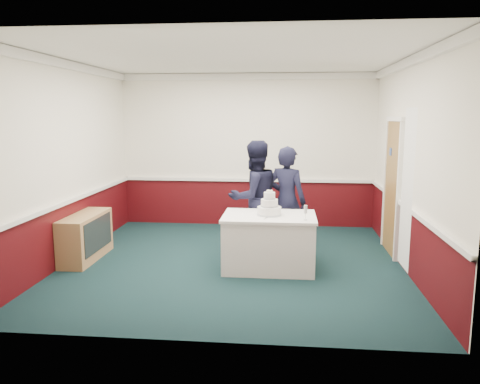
# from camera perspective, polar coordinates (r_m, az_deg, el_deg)

# --- Properties ---
(ground) EXTENTS (5.00, 5.00, 0.00)m
(ground) POSITION_cam_1_polar(r_m,az_deg,el_deg) (7.13, -0.83, -8.61)
(ground) COLOR #122B2D
(ground) RESTS_ON ground
(room_shell) EXTENTS (5.00, 5.00, 3.00)m
(room_shell) POSITION_cam_1_polar(r_m,az_deg,el_deg) (7.38, 0.28, 7.55)
(room_shell) COLOR white
(room_shell) RESTS_ON ground
(sideboard) EXTENTS (0.41, 1.20, 0.70)m
(sideboard) POSITION_cam_1_polar(r_m,az_deg,el_deg) (7.59, -18.29, -5.22)
(sideboard) COLOR #987D4A
(sideboard) RESTS_ON ground
(cake_table) EXTENTS (1.32, 0.92, 0.79)m
(cake_table) POSITION_cam_1_polar(r_m,az_deg,el_deg) (6.78, 3.55, -6.03)
(cake_table) COLOR white
(cake_table) RESTS_ON ground
(wedding_cake) EXTENTS (0.35, 0.35, 0.36)m
(wedding_cake) POSITION_cam_1_polar(r_m,az_deg,el_deg) (6.67, 3.60, -1.89)
(wedding_cake) COLOR white
(wedding_cake) RESTS_ON cake_table
(cake_knife) EXTENTS (0.09, 0.21, 0.00)m
(cake_knife) POSITION_cam_1_polar(r_m,az_deg,el_deg) (6.50, 3.26, -3.17)
(cake_knife) COLOR silver
(cake_knife) RESTS_ON cake_table
(champagne_flute) EXTENTS (0.05, 0.05, 0.21)m
(champagne_flute) POSITION_cam_1_polar(r_m,az_deg,el_deg) (6.39, 8.00, -2.21)
(champagne_flute) COLOR silver
(champagne_flute) RESTS_ON cake_table
(person_man) EXTENTS (1.11, 1.06, 1.81)m
(person_man) POSITION_cam_1_polar(r_m,az_deg,el_deg) (7.41, 1.76, -0.70)
(person_man) COLOR black
(person_man) RESTS_ON ground
(person_woman) EXTENTS (0.75, 0.64, 1.73)m
(person_woman) POSITION_cam_1_polar(r_m,az_deg,el_deg) (7.38, 5.71, -1.10)
(person_woman) COLOR black
(person_woman) RESTS_ON ground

